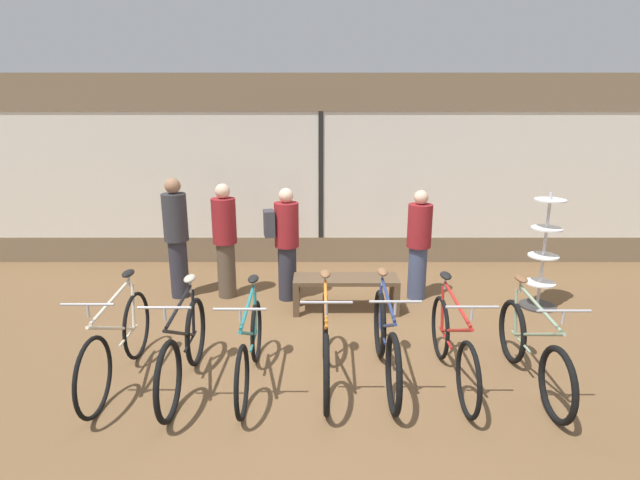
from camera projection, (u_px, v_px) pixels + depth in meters
name	position (u px, v px, depth m)	size (l,w,h in m)	color
ground_plane	(320.00, 355.00, 5.57)	(24.00, 24.00, 0.00)	brown
shop_back_wall	(320.00, 170.00, 8.46)	(12.00, 0.08, 3.20)	#7A664C
bicycle_far_left	(116.00, 344.00, 4.94)	(0.46, 1.81, 1.05)	black
bicycle_left	(182.00, 350.00, 4.85)	(0.46, 1.71, 1.04)	black
bicycle_center_left	(249.00, 349.00, 4.91)	(0.46, 1.69, 1.01)	black
bicycle_center	(325.00, 344.00, 4.97)	(0.46, 1.74, 1.05)	black
bicycle_center_right	(385.00, 343.00, 4.99)	(0.46, 1.81, 1.05)	black
bicycle_right	(451.00, 346.00, 4.96)	(0.46, 1.76, 1.03)	black
bicycle_far_right	(531.00, 351.00, 4.88)	(0.46, 1.75, 1.02)	black
accessory_rack	(541.00, 261.00, 6.74)	(0.48, 0.48, 1.60)	#333333
display_bench	(345.00, 284.00, 6.67)	(1.40, 0.44, 0.48)	brown
customer_near_rack	(284.00, 241.00, 6.96)	(0.53, 0.40, 1.61)	#2D2D38
customer_by_window	(175.00, 236.00, 7.04)	(0.48, 0.48, 1.73)	#2D2D38
customer_mid_floor	(224.00, 239.00, 7.06)	(0.37, 0.37, 1.65)	brown
customer_near_bench	(418.00, 243.00, 7.02)	(0.48, 0.48, 1.57)	#424C6B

